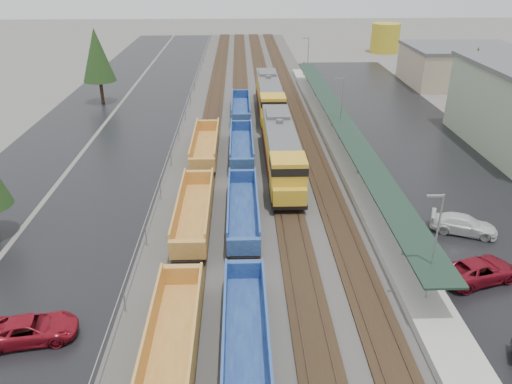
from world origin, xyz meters
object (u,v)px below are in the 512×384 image
at_px(storage_tank, 385,38).
at_px(parked_car_east_c, 464,225).
at_px(well_string_blue, 244,262).
at_px(locomotive_lead, 281,150).
at_px(parked_car_east_b, 479,270).
at_px(locomotive_trail, 269,97).
at_px(well_string_yellow, 172,348).
at_px(parked_car_west_c, 31,329).

distance_m(storage_tank, parked_car_east_c, 83.84).
height_order(well_string_blue, storage_tank, storage_tank).
bearing_deg(locomotive_lead, parked_car_east_b, -57.61).
distance_m(locomotive_lead, parked_car_east_c, 18.87).
xyz_separation_m(locomotive_trail, well_string_yellow, (-8.00, -47.48, -1.32)).
bearing_deg(parked_car_west_c, locomotive_lead, -43.74).
bearing_deg(locomotive_trail, storage_tank, 58.90).
xyz_separation_m(parked_car_east_b, parked_car_east_c, (1.60, 6.43, -0.03)).
xyz_separation_m(locomotive_lead, parked_car_west_c, (-16.48, -24.15, -1.77)).
bearing_deg(well_string_blue, parked_car_east_c, 16.84).
distance_m(locomotive_lead, parked_car_west_c, 29.29).
bearing_deg(well_string_yellow, parked_car_east_b, 19.85).
xyz_separation_m(well_string_blue, parked_car_east_c, (17.78, 5.38, -0.38)).
distance_m(locomotive_lead, storage_tank, 75.51).
height_order(locomotive_trail, parked_car_west_c, locomotive_trail).
height_order(locomotive_lead, parked_car_east_b, locomotive_lead).
bearing_deg(storage_tank, parked_car_east_c, -100.68).
height_order(locomotive_trail, storage_tank, storage_tank).
relative_size(locomotive_trail, well_string_yellow, 0.27).
bearing_deg(storage_tank, locomotive_trail, -121.10).
xyz_separation_m(well_string_blue, storage_tank, (33.31, 87.74, 2.09)).
height_order(well_string_blue, parked_car_west_c, well_string_blue).
height_order(locomotive_trail, well_string_blue, locomotive_trail).
bearing_deg(parked_car_west_c, locomotive_trail, -29.48).
xyz_separation_m(locomotive_lead, storage_tank, (29.31, 69.59, 0.71)).
bearing_deg(locomotive_lead, locomotive_trail, 90.00).
distance_m(well_string_blue, storage_tank, 93.87).
relative_size(locomotive_trail, parked_car_east_b, 3.73).
distance_m(well_string_yellow, well_string_blue, 9.24).
height_order(locomotive_lead, storage_tank, storage_tank).
relative_size(locomotive_lead, well_string_blue, 0.23).
relative_size(locomotive_lead, locomotive_trail, 1.00).
distance_m(locomotive_trail, parked_car_east_b, 42.03).
relative_size(parked_car_west_c, parked_car_east_c, 1.02).
height_order(storage_tank, parked_car_east_b, storage_tank).
bearing_deg(locomotive_trail, parked_car_west_c, -110.05).
xyz_separation_m(locomotive_lead, well_string_blue, (-4.00, -18.15, -1.38)).
height_order(locomotive_trail, parked_car_east_b, locomotive_trail).
distance_m(storage_tank, parked_car_east_b, 90.45).
relative_size(well_string_blue, parked_car_east_b, 16.22).
distance_m(well_string_yellow, parked_car_east_c, 25.74).
bearing_deg(well_string_blue, storage_tank, 69.21).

